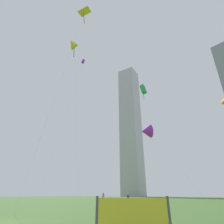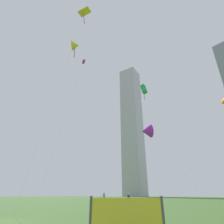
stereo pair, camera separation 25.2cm
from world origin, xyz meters
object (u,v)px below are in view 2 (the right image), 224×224
Objects in this scene: person_standing_3 at (129,198)px; event_banner at (127,222)px; person_standing_0 at (104,197)px; kite_flying_1 at (83,62)px; distant_highrise_0 at (132,126)px; kite_flying_6 at (144,89)px; kite_flying_4 at (75,46)px; kite_flying_2 at (84,13)px; kite_flying_0 at (146,131)px.

person_standing_3 is 0.89× the size of event_banner.
person_standing_0 is 31.93m from kite_flying_1.
person_standing_0 is 122.42m from distant_highrise_0.
kite_flying_4 is at bearing -129.26° from kite_flying_6.
kite_flying_4 is (2.29, -5.29, 0.07)m from kite_flying_1.
person_standing_0 is at bearing -150.25° from kite_flying_6.
person_standing_0 is 0.05× the size of kite_flying_4.
person_standing_3 is at bearing 82.40° from kite_flying_2.
event_banner is (21.39, -15.70, -31.72)m from kite_flying_4.
person_standing_0 reaches higher than event_banner.
kite_flying_6 is at bearing -62.42° from distant_highrise_0.
kite_flying_4 is 118.70m from distant_highrise_0.
kite_flying_4 is (-14.02, -3.77, 22.14)m from kite_flying_0.
kite_flying_2 is at bearing -112.80° from person_standing_0.
kite_flying_4 is at bearing 145.25° from kite_flying_2.
event_banner is at bearing -37.09° from kite_flying_2.
kite_flying_2 is 126.39m from distant_highrise_0.
person_standing_0 is at bearing 71.92° from kite_flying_4.
kite_flying_0 reaches higher than person_standing_3.
person_standing_0 is at bearing 157.82° from kite_flying_0.
kite_flying_1 is (-16.31, 1.52, 22.06)m from kite_flying_0.
event_banner is (18.65, -24.07, -0.27)m from person_standing_0.
kite_flying_6 is at bearing 111.62° from kite_flying_0.
kite_flying_0 is at bearing -5.32° from kite_flying_1.
kite_flying_1 is at bearing -149.53° from kite_flying_6.
kite_flying_2 is 9.19m from kite_flying_4.
kite_flying_4 reaches higher than person_standing_0.
distant_highrise_0 is at bearing 117.27° from event_banner.
kite_flying_0 is at bearing -64.44° from person_standing_0.
distant_highrise_0 is (-42.62, 108.48, 22.47)m from kite_flying_4.
person_standing_3 is 0.05× the size of kite_flying_1.
person_standing_3 is at bearing -60.40° from person_standing_0.
distant_highrise_0 reaches higher than kite_flying_1.
person_standing_3 is 33.12m from kite_flying_2.
kite_flying_4 reaches higher than event_banner.
distant_highrise_0 is at bearing 72.12° from person_standing_0.
kite_flying_2 is 0.98× the size of kite_flying_4.
kite_flying_4 reaches higher than kite_flying_0.
kite_flying_1 is at bearing 105.90° from person_standing_3.
distant_highrise_0 is (-50.16, 113.72, 22.98)m from kite_flying_2.
distant_highrise_0 is 58.42× the size of event_banner.
person_standing_3 is 25.21m from event_banner.
kite_flying_0 is 24.31m from kite_flying_2.
kite_flying_1 is at bearing 113.37° from kite_flying_4.
person_standing_0 is at bearing 82.70° from person_standing_3.
distant_highrise_0 is at bearing 119.01° from kite_flying_6.
person_standing_3 is 0.02× the size of distant_highrise_0.
kite_flying_1 reaches higher than person_standing_0.
person_standing_0 is 1.07× the size of person_standing_3.
kite_flying_0 is at bearing -63.01° from distant_highrise_0.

